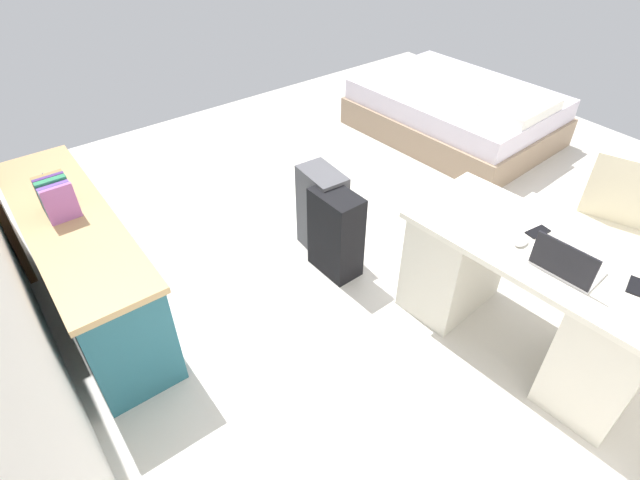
{
  "coord_description": "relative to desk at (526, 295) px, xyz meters",
  "views": [
    {
      "loc": [
        -2.04,
        2.39,
        2.47
      ],
      "look_at": [
        -0.22,
        1.01,
        0.6
      ],
      "focal_mm": 28.22,
      "sensor_mm": 36.0,
      "label": 1
    }
  ],
  "objects": [
    {
      "name": "ground_plane",
      "position": [
        1.13,
        -0.21,
        -0.4
      ],
      "size": [
        6.07,
        6.07,
        0.0
      ],
      "primitive_type": "plane",
      "color": "beige"
    },
    {
      "name": "desk",
      "position": [
        0.0,
        0.0,
        0.0
      ],
      "size": [
        1.49,
        0.78,
        0.76
      ],
      "color": "silver",
      "rests_on": "ground_plane"
    },
    {
      "name": "office_chair",
      "position": [
        -0.01,
        -0.8,
        0.02
      ],
      "size": [
        0.59,
        0.59,
        0.94
      ],
      "color": "black",
      "rests_on": "ground_plane"
    },
    {
      "name": "credenza",
      "position": [
        1.83,
        1.94,
        -0.03
      ],
      "size": [
        1.8,
        0.48,
        0.74
      ],
      "color": "#235B6B",
      "rests_on": "ground_plane"
    },
    {
      "name": "bed",
      "position": [
        2.08,
        -1.82,
        -0.15
      ],
      "size": [
        1.99,
        1.53,
        0.58
      ],
      "color": "gray",
      "rests_on": "ground_plane"
    },
    {
      "name": "suitcase_black",
      "position": [
        1.19,
        0.46,
        -0.08
      ],
      "size": [
        0.37,
        0.23,
        0.64
      ],
      "primitive_type": "cube",
      "rotation": [
        0.0,
        0.0,
        0.03
      ],
      "color": "black",
      "rests_on": "ground_plane"
    },
    {
      "name": "suitcase_spare_grey",
      "position": [
        1.43,
        0.39,
        -0.06
      ],
      "size": [
        0.37,
        0.24,
        0.66
      ],
      "primitive_type": "cube",
      "rotation": [
        0.0,
        0.0,
        -0.06
      ],
      "color": "#4C4C51",
      "rests_on": "ground_plane"
    },
    {
      "name": "laptop",
      "position": [
        -0.17,
        0.1,
        0.41
      ],
      "size": [
        0.33,
        0.25,
        0.21
      ],
      "color": "#B7B7BC",
      "rests_on": "desk"
    },
    {
      "name": "computer_mouse",
      "position": [
        0.09,
        0.08,
        0.38
      ],
      "size": [
        0.07,
        0.1,
        0.03
      ],
      "primitive_type": "ellipsoid",
      "rotation": [
        0.0,
        0.0,
        0.09
      ],
      "color": "white",
      "rests_on": "desk"
    },
    {
      "name": "cell_phone_near_laptop",
      "position": [
        -0.44,
        -0.09,
        0.37
      ],
      "size": [
        0.1,
        0.15,
        0.01
      ],
      "primitive_type": "cube",
      "rotation": [
        0.0,
        0.0,
        0.29
      ],
      "color": "black",
      "rests_on": "desk"
    },
    {
      "name": "cell_phone_by_mouse",
      "position": [
        0.1,
        -0.08,
        0.37
      ],
      "size": [
        0.08,
        0.14,
        0.01
      ],
      "primitive_type": "cube",
      "rotation": [
        0.0,
        0.0,
        -0.11
      ],
      "color": "black",
      "rests_on": "desk"
    },
    {
      "name": "book_row",
      "position": [
        1.9,
        1.94,
        0.44
      ],
      "size": [
        0.23,
        0.17,
        0.22
      ],
      "color": "#A65DA7",
      "rests_on": "credenza"
    },
    {
      "name": "figurine_small",
      "position": [
        2.22,
        1.94,
        0.4
      ],
      "size": [
        0.08,
        0.08,
        0.11
      ],
      "primitive_type": "cone",
      "color": "#4C7FBF",
      "rests_on": "credenza"
    }
  ]
}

